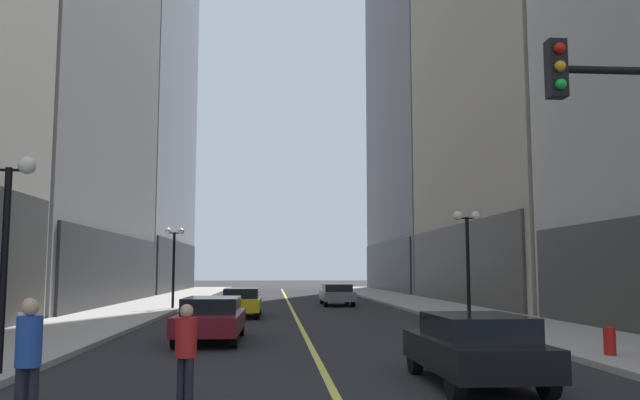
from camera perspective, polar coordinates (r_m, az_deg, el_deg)
The scene contains 15 objects.
ground_plane at distance 41.00m, azimuth -2.68°, elevation -9.21°, with size 200.00×200.00×0.00m, color #262628.
sidewalk_left at distance 41.60m, azimuth -14.26°, elevation -8.88°, with size 4.50×78.00×0.15m, color #ADA8A0.
sidewalk_right at distance 42.04m, azimuth 8.77°, elevation -8.97°, with size 4.50×78.00×0.15m, color #ADA8A0.
lane_centre_stripe at distance 41.00m, azimuth -2.68°, elevation -9.20°, with size 0.16×70.00×0.01m, color #E5D64C.
car_black at distance 12.78m, azimuth 13.46°, elevation -12.44°, with size 1.89×4.08×1.32m.
car_maroon at distance 20.28m, azimuth -9.53°, elevation -10.15°, with size 1.89×4.78×1.32m.
car_yellow at distance 30.60m, azimuth -6.91°, elevation -8.84°, with size 1.80×4.35×1.32m.
car_grey at distance 40.19m, azimuth 1.49°, elevation -8.24°, with size 1.88×4.51×1.32m.
pedestrian_in_white_shirt at distance 11.17m, azimuth -24.32°, elevation -11.52°, with size 0.43×0.43×1.72m.
pedestrian_in_blue_hoodie at distance 9.75m, azimuth -24.28°, elevation -12.22°, with size 0.42×0.42×1.76m.
pedestrian_in_red_jacket at distance 10.66m, azimuth -11.72°, elevation -12.59°, with size 0.47×0.47×1.61m.
street_lamp_left_near at distance 14.35m, azimuth -25.85°, elevation -1.14°, with size 1.06×0.36×4.43m.
street_lamp_left_far at distance 35.87m, azimuth -12.72°, elevation -4.28°, with size 1.06×0.36×4.43m.
street_lamp_right_mid at distance 25.65m, azimuth 12.84°, elevation -3.57°, with size 1.06×0.36×4.43m.
fire_hydrant_right at distance 17.16m, azimuth 24.14°, elevation -11.51°, with size 0.28×0.28×0.80m, color red.
Camera 1 is at (-1.10, -5.93, 2.14)m, focal length 36.37 mm.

